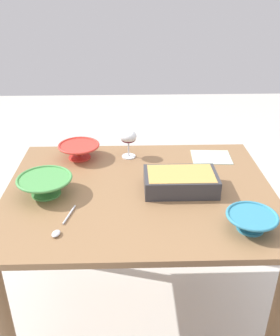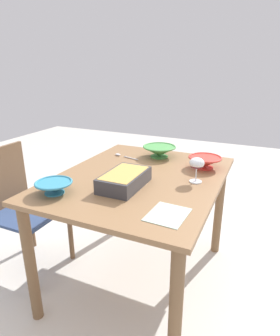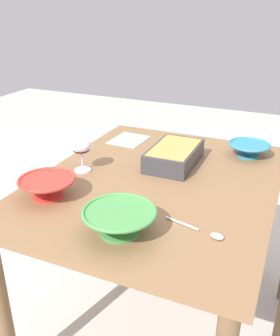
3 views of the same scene
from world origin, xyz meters
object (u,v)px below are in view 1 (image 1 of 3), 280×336
wine_glass (128,138)px  serving_bowl (251,221)px  casserole_dish (181,181)px  serving_spoon (60,227)px  dining_table (139,210)px  mixing_bowl (45,185)px  small_bowl (79,150)px  napkin (211,157)px

wine_glass → serving_bowl: (0.46, -0.63, -0.07)m
casserole_dish → serving_spoon: casserole_dish is taller
dining_table → mixing_bowl: mixing_bowl is taller
serving_spoon → casserole_dish: bearing=29.2°
mixing_bowl → small_bowl: mixing_bowl is taller
dining_table → wine_glass: size_ratio=8.18×
wine_glass → napkin: bearing=-2.5°
mixing_bowl → napkin: size_ratio=1.18×
napkin → dining_table: bearing=-141.0°
wine_glass → casserole_dish: bearing=-56.2°
serving_spoon → napkin: bearing=40.7°
serving_spoon → small_bowl: bearing=89.7°
napkin → serving_bowl: bearing=-87.7°
casserole_dish → dining_table: bearing=176.8°
mixing_bowl → serving_bowl: bearing=-18.6°
wine_glass → serving_bowl: wine_glass is taller
small_bowl → napkin: 0.69m
casserole_dish → serving_bowl: bearing=-52.1°
dining_table → serving_spoon: (-0.31, -0.28, 0.12)m
wine_glass → casserole_dish: 0.41m
wine_glass → napkin: size_ratio=0.72×
casserole_dish → napkin: casserole_dish is taller
serving_spoon → dining_table: bearing=42.7°
mixing_bowl → napkin: 0.86m
wine_glass → serving_bowl: size_ratio=0.75×
dining_table → serving_spoon: bearing=-137.3°
serving_bowl → serving_spoon: size_ratio=0.91×
small_bowl → serving_spoon: bearing=-90.3°
dining_table → napkin: bearing=39.0°
serving_bowl → mixing_bowl: bearing=161.4°
wine_glass → dining_table: bearing=-81.9°
small_bowl → serving_spoon: small_bowl is taller
mixing_bowl → serving_bowl: mixing_bowl is taller
mixing_bowl → serving_spoon: mixing_bowl is taller
casserole_dish → wine_glass: bearing=123.8°
serving_spoon → napkin: size_ratio=1.05×
dining_table → napkin: napkin is taller
small_bowl → serving_spoon: (-0.00, -0.61, -0.04)m
serving_bowl → napkin: size_ratio=0.96×
serving_bowl → dining_table: bearing=143.4°
dining_table → mixing_bowl: (-0.41, -0.03, 0.16)m
casserole_dish → napkin: (0.20, 0.32, -0.04)m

